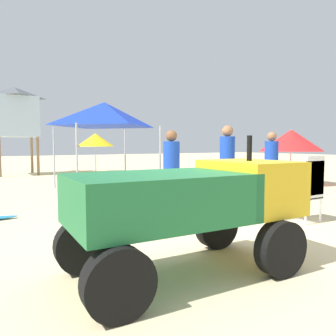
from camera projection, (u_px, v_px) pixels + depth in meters
The scene contains 10 objects.
ground at pixel (218, 248), 4.40m from camera, with size 80.00×80.00×0.00m, color beige.
utility_cart at pixel (192, 201), 3.53m from camera, with size 2.61×1.40×1.50m.
stacked_plastic_chairs at pixel (308, 184), 5.84m from camera, with size 0.48×0.48×1.20m.
lifeguard_near_left at pixel (271, 162), 7.87m from camera, with size 0.32×0.32×1.70m.
lifeguard_near_center at pixel (227, 161), 7.01m from camera, with size 0.32×0.32×1.80m.
lifeguard_far_right at pixel (171, 167), 6.36m from camera, with size 0.32×0.32×1.67m.
popup_canopy at pixel (105, 115), 10.06m from camera, with size 2.55×2.55×2.69m.
lifeguard_tower at pixel (15, 112), 14.98m from camera, with size 1.98×1.98×3.99m.
beach_umbrella_mid at pixel (95, 140), 16.26m from camera, with size 1.84×1.84×1.94m.
beach_umbrella_far at pixel (291, 140), 11.38m from camera, with size 2.16×2.16×1.92m.
Camera 1 is at (-2.86, -3.30, 1.39)m, focal length 35.10 mm.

